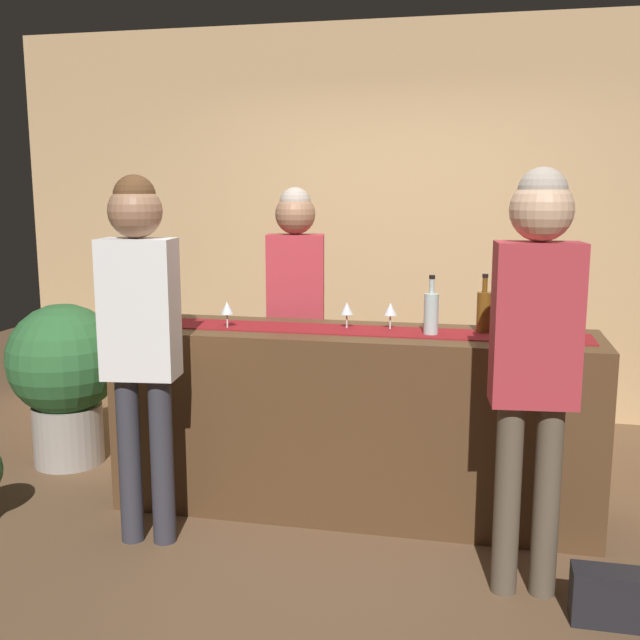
% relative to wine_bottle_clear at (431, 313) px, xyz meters
% --- Properties ---
extents(ground_plane, '(10.00, 10.00, 0.00)m').
position_rel_wine_bottle_clear_xyz_m(ground_plane, '(-0.40, 0.03, -1.09)').
color(ground_plane, brown).
extents(back_wall, '(6.00, 0.12, 2.90)m').
position_rel_wine_bottle_clear_xyz_m(back_wall, '(-0.40, 1.93, 0.36)').
color(back_wall, tan).
rests_on(back_wall, ground).
extents(bar_counter, '(2.50, 0.60, 0.97)m').
position_rel_wine_bottle_clear_xyz_m(bar_counter, '(-0.40, 0.03, -0.60)').
color(bar_counter, '#543821').
rests_on(bar_counter, ground).
extents(counter_runner_cloth, '(2.37, 0.28, 0.01)m').
position_rel_wine_bottle_clear_xyz_m(counter_runner_cloth, '(-0.40, 0.03, -0.11)').
color(counter_runner_cloth, maroon).
rests_on(counter_runner_cloth, bar_counter).
extents(wine_bottle_clear, '(0.07, 0.07, 0.30)m').
position_rel_wine_bottle_clear_xyz_m(wine_bottle_clear, '(0.00, 0.00, 0.00)').
color(wine_bottle_clear, '#B2C6C1').
rests_on(wine_bottle_clear, bar_counter).
extents(wine_bottle_amber, '(0.07, 0.07, 0.30)m').
position_rel_wine_bottle_clear_xyz_m(wine_bottle_amber, '(0.26, 0.11, 0.00)').
color(wine_bottle_amber, brown).
rests_on(wine_bottle_amber, bar_counter).
extents(wine_glass_near_customer, '(0.07, 0.07, 0.14)m').
position_rel_wine_bottle_clear_xyz_m(wine_glass_near_customer, '(-1.06, -0.05, -0.01)').
color(wine_glass_near_customer, silver).
rests_on(wine_glass_near_customer, bar_counter).
extents(wine_glass_mid_counter, '(0.07, 0.07, 0.14)m').
position_rel_wine_bottle_clear_xyz_m(wine_glass_mid_counter, '(-0.44, 0.07, -0.01)').
color(wine_glass_mid_counter, silver).
rests_on(wine_glass_mid_counter, bar_counter).
extents(wine_glass_far_end, '(0.07, 0.07, 0.14)m').
position_rel_wine_bottle_clear_xyz_m(wine_glass_far_end, '(-0.22, 0.09, -0.01)').
color(wine_glass_far_end, silver).
rests_on(wine_glass_far_end, bar_counter).
extents(bartender, '(0.37, 0.26, 1.71)m').
position_rel_wine_bottle_clear_xyz_m(bartender, '(-0.85, 0.61, -0.03)').
color(bartender, '#26262B').
rests_on(bartender, ground).
extents(customer_sipping, '(0.36, 0.25, 1.78)m').
position_rel_wine_bottle_clear_xyz_m(customer_sipping, '(0.46, -0.66, 0.03)').
color(customer_sipping, brown).
rests_on(customer_sipping, ground).
extents(customer_browsing, '(0.36, 0.25, 1.76)m').
position_rel_wine_bottle_clear_xyz_m(customer_browsing, '(-1.31, -0.55, 0.01)').
color(customer_browsing, '#33333D').
rests_on(customer_browsing, ground).
extents(potted_plant_tall, '(0.69, 0.69, 1.01)m').
position_rel_wine_bottle_clear_xyz_m(potted_plant_tall, '(-2.25, 0.32, -0.50)').
color(potted_plant_tall, '#9E9389').
rests_on(potted_plant_tall, ground).
extents(handbag, '(0.28, 0.14, 0.22)m').
position_rel_wine_bottle_clear_xyz_m(handbag, '(0.77, -0.82, -0.98)').
color(handbag, black).
rests_on(handbag, ground).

